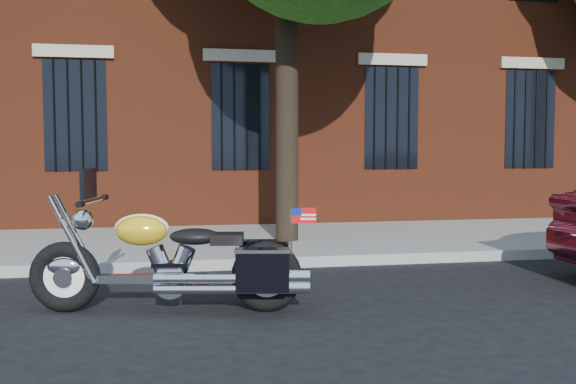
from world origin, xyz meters
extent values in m
plane|color=black|center=(0.00, 0.00, 0.00)|extent=(120.00, 120.00, 0.00)
cube|color=gray|center=(0.00, 1.38, 0.07)|extent=(40.00, 0.16, 0.15)
cube|color=gray|center=(0.00, 3.26, 0.07)|extent=(40.00, 3.60, 0.15)
cube|color=black|center=(0.00, 5.11, 2.20)|extent=(1.10, 0.14, 2.00)
cube|color=#B2A893|center=(0.00, 5.08, 3.35)|extent=(1.40, 0.20, 0.22)
cylinder|color=black|center=(0.00, 5.03, 2.20)|extent=(0.04, 0.04, 2.00)
cylinder|color=black|center=(0.50, 2.90, 2.50)|extent=(0.36, 0.36, 5.00)
torus|color=black|center=(-2.36, -0.57, 0.36)|extent=(0.72, 0.28, 0.70)
torus|color=black|center=(-0.40, -0.92, 0.36)|extent=(0.72, 0.28, 0.70)
cylinder|color=white|center=(-2.36, -0.57, 0.36)|extent=(0.53, 0.15, 0.52)
cylinder|color=white|center=(-0.40, -0.92, 0.36)|extent=(0.53, 0.15, 0.52)
ellipsoid|color=white|center=(-2.36, -0.57, 0.46)|extent=(0.39, 0.20, 0.20)
ellipsoid|color=yellow|center=(-0.40, -0.92, 0.48)|extent=(0.39, 0.21, 0.20)
cube|color=white|center=(-1.38, -0.74, 0.34)|extent=(1.57, 0.38, 0.08)
cylinder|color=white|center=(-1.33, -0.75, 0.31)|extent=(0.36, 0.24, 0.34)
cylinder|color=white|center=(-0.85, -1.03, 0.32)|extent=(1.31, 0.32, 0.09)
ellipsoid|color=yellow|center=(-1.61, -0.70, 0.82)|extent=(0.56, 0.38, 0.30)
ellipsoid|color=black|center=(-1.09, -0.79, 0.75)|extent=(0.55, 0.38, 0.16)
cube|color=black|center=(-0.39, -0.64, 0.47)|extent=(0.52, 0.25, 0.40)
cube|color=black|center=(-0.48, -1.18, 0.47)|extent=(0.52, 0.25, 0.40)
cylinder|color=white|center=(-2.07, -0.62, 1.11)|extent=(0.18, 0.81, 0.04)
sphere|color=white|center=(-2.18, -0.60, 0.92)|extent=(0.24, 0.24, 0.21)
cube|color=black|center=(-2.11, -0.61, 1.28)|extent=(0.11, 0.42, 0.29)
cube|color=red|center=(-0.11, -1.29, 1.00)|extent=(0.23, 0.06, 0.15)
camera|label=1|loc=(-1.33, -7.11, 1.63)|focal=40.00mm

